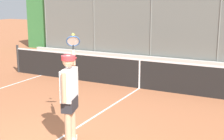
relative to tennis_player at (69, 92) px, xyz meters
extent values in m
cube|color=white|center=(0.35, -1.64, -1.06)|extent=(0.05, 5.48, 0.01)
cylinder|color=slate|center=(-1.20, -9.45, 0.52)|extent=(0.07, 0.07, 3.17)
cylinder|color=slate|center=(1.89, -9.45, 0.52)|extent=(0.07, 0.07, 3.17)
cylinder|color=slate|center=(4.97, -9.45, 0.52)|extent=(0.07, 0.07, 3.17)
cylinder|color=slate|center=(8.05, -9.45, 0.52)|extent=(0.07, 0.07, 3.17)
cube|color=slate|center=(0.35, -9.45, 0.52)|extent=(15.41, 0.02, 3.17)
cube|color=#387A3D|center=(0.35, -10.10, 0.52)|extent=(18.41, 0.90, 3.17)
cube|color=silver|center=(0.35, -9.27, -0.99)|extent=(16.41, 0.18, 0.15)
cylinder|color=#2D2D2D|center=(5.43, -4.39, -0.53)|extent=(0.09, 0.09, 1.07)
cube|color=black|center=(0.35, -4.39, -0.61)|extent=(10.08, 0.02, 0.91)
cube|color=white|center=(0.35, -4.39, -0.13)|extent=(10.08, 0.04, 0.05)
cube|color=white|center=(0.35, -4.39, -0.61)|extent=(0.05, 0.04, 0.91)
cylinder|color=tan|center=(-0.05, 0.15, -0.56)|extent=(0.13, 0.13, 0.83)
cube|color=silver|center=(0.03, -0.12, -1.02)|extent=(0.18, 0.28, 0.09)
cylinder|color=tan|center=(0.03, -0.12, -0.56)|extent=(0.13, 0.13, 0.83)
cube|color=#28282D|center=(-0.01, 0.02, -0.23)|extent=(0.34, 0.48, 0.26)
cube|color=white|center=(-0.01, 0.02, 0.15)|extent=(0.35, 0.55, 0.60)
cylinder|color=tan|center=(-0.10, 0.31, 0.18)|extent=(0.08, 0.08, 0.55)
cylinder|color=tan|center=(0.18, -0.42, 0.57)|extent=(0.29, 0.38, 0.31)
sphere|color=tan|center=(-0.01, 0.02, 0.61)|extent=(0.23, 0.23, 0.23)
cylinder|color=red|center=(-0.01, 0.02, 0.67)|extent=(0.33, 0.33, 0.09)
cube|color=red|center=(0.03, -0.10, 0.64)|extent=(0.25, 0.25, 0.02)
cylinder|color=black|center=(0.32, -0.64, 0.74)|extent=(0.12, 0.16, 0.13)
torus|color=#28569E|center=(0.42, -0.79, 0.86)|extent=(0.35, 0.31, 0.26)
cylinder|color=silver|center=(0.42, -0.79, 0.86)|extent=(0.28, 0.25, 0.21)
sphere|color=#D6E042|center=(0.52, -0.94, 0.98)|extent=(0.07, 0.07, 0.07)
camera|label=1|loc=(-3.45, 4.94, 1.76)|focal=52.01mm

